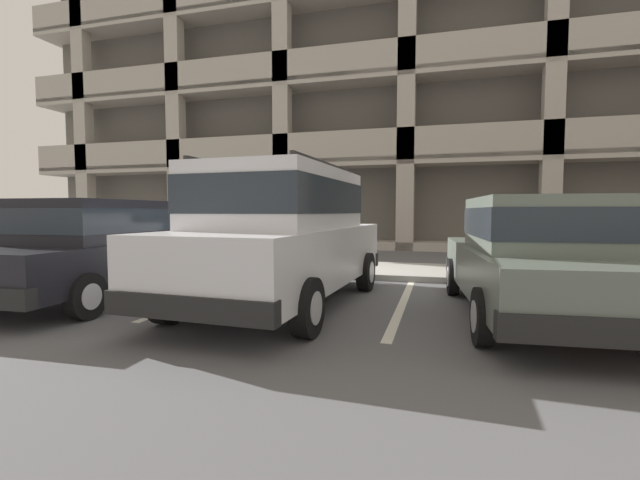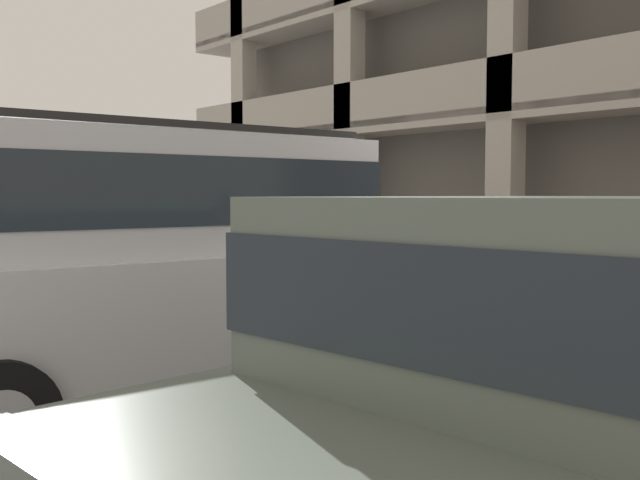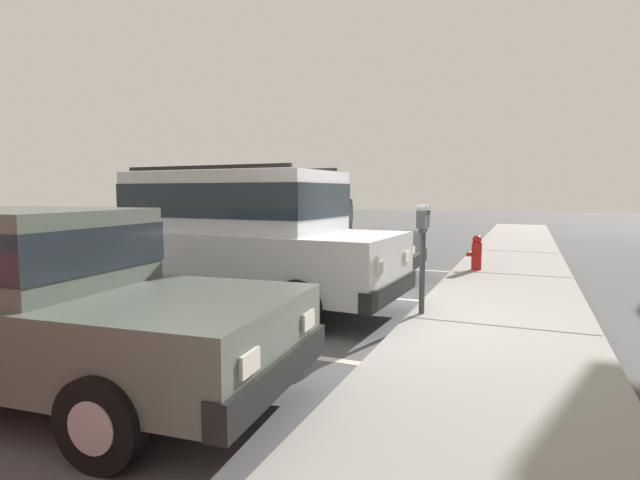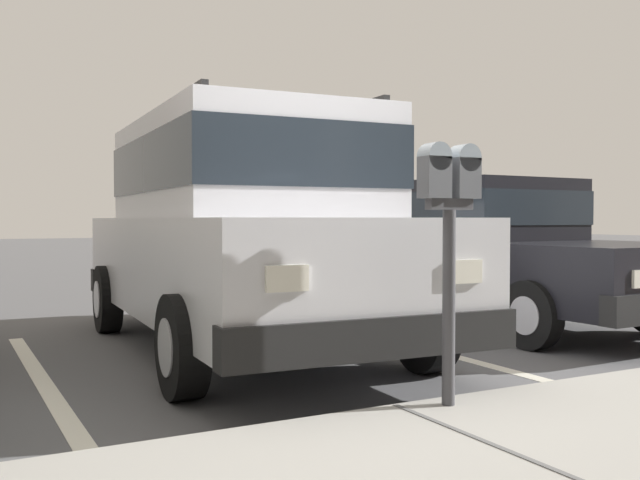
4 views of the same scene
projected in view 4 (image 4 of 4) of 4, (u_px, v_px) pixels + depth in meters
name	position (u px, v px, depth m)	size (l,w,h in m)	color
ground_plane	(373.00, 426.00, 4.03)	(80.00, 80.00, 0.10)	#565659
parking_stall_lines	(51.00, 394.00, 4.54)	(12.43, 4.80, 0.01)	silver
silver_suv	(241.00, 223.00, 6.12)	(2.18, 4.87, 2.03)	silver
red_sedan	(484.00, 247.00, 7.77)	(1.94, 4.53, 1.54)	black
parking_meter_near	(449.00, 210.00, 3.81)	(0.35, 0.12, 1.41)	#47474C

